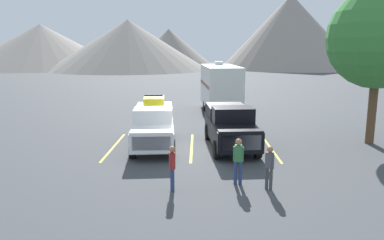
{
  "coord_description": "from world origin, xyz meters",
  "views": [
    {
      "loc": [
        0.31,
        -17.57,
        4.91
      ],
      "look_at": [
        0.0,
        1.64,
        1.2
      ],
      "focal_mm": 34.71,
      "sensor_mm": 36.0,
      "label": 1
    }
  ],
  "objects_px": {
    "person_b": "(269,165)",
    "pickup_truck_b": "(230,125)",
    "person_a": "(238,158)",
    "pickup_truck_a": "(154,123)",
    "camper_trailer_a": "(220,86)",
    "person_c": "(172,165)"
  },
  "relations": [
    {
      "from": "person_b",
      "to": "pickup_truck_b",
      "type": "bearing_deg",
      "value": 98.71
    },
    {
      "from": "person_a",
      "to": "pickup_truck_b",
      "type": "bearing_deg",
      "value": 88.3
    },
    {
      "from": "pickup_truck_a",
      "to": "camper_trailer_a",
      "type": "bearing_deg",
      "value": 68.55
    },
    {
      "from": "pickup_truck_a",
      "to": "person_a",
      "type": "relative_size",
      "value": 3.45
    },
    {
      "from": "camper_trailer_a",
      "to": "person_a",
      "type": "distance_m",
      "value": 15.72
    },
    {
      "from": "pickup_truck_a",
      "to": "person_b",
      "type": "xyz_separation_m",
      "value": [
        4.77,
        -6.05,
        -0.24
      ]
    },
    {
      "from": "person_b",
      "to": "pickup_truck_a",
      "type": "bearing_deg",
      "value": 128.26
    },
    {
      "from": "pickup_truck_a",
      "to": "person_c",
      "type": "relative_size",
      "value": 3.68
    },
    {
      "from": "person_a",
      "to": "person_c",
      "type": "bearing_deg",
      "value": -164.2
    },
    {
      "from": "camper_trailer_a",
      "to": "person_a",
      "type": "xyz_separation_m",
      "value": [
        -0.25,
        -15.68,
        -1.06
      ]
    },
    {
      "from": "person_b",
      "to": "person_c",
      "type": "relative_size",
      "value": 0.98
    },
    {
      "from": "person_b",
      "to": "person_a",
      "type": "bearing_deg",
      "value": 154.05
    },
    {
      "from": "pickup_truck_b",
      "to": "person_c",
      "type": "xyz_separation_m",
      "value": [
        -2.51,
        -5.92,
        -0.19
      ]
    },
    {
      "from": "person_b",
      "to": "person_c",
      "type": "xyz_separation_m",
      "value": [
        -3.4,
        -0.16,
        0.02
      ]
    },
    {
      "from": "pickup_truck_b",
      "to": "person_c",
      "type": "distance_m",
      "value": 6.44
    },
    {
      "from": "pickup_truck_b",
      "to": "camper_trailer_a",
      "type": "relative_size",
      "value": 0.67
    },
    {
      "from": "pickup_truck_a",
      "to": "person_b",
      "type": "relative_size",
      "value": 3.77
    },
    {
      "from": "pickup_truck_a",
      "to": "camper_trailer_a",
      "type": "xyz_separation_m",
      "value": [
        3.98,
        10.14,
        0.91
      ]
    },
    {
      "from": "person_c",
      "to": "camper_trailer_a",
      "type": "bearing_deg",
      "value": 80.92
    },
    {
      "from": "pickup_truck_b",
      "to": "person_c",
      "type": "height_order",
      "value": "pickup_truck_b"
    },
    {
      "from": "person_a",
      "to": "person_b",
      "type": "height_order",
      "value": "person_a"
    },
    {
      "from": "pickup_truck_b",
      "to": "person_b",
      "type": "relative_size",
      "value": 3.48
    }
  ]
}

